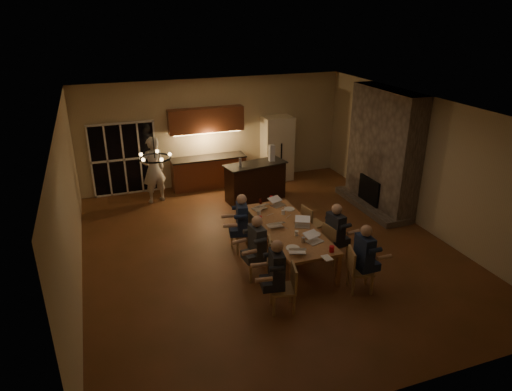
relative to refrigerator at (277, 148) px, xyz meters
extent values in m
plane|color=brown|center=(-1.90, -4.15, -1.00)|extent=(9.00, 9.00, 0.00)
cube|color=#BFB487|center=(-1.90, 0.37, 0.60)|extent=(8.00, 0.04, 3.20)
cube|color=#BFB487|center=(-5.92, -4.15, 0.60)|extent=(0.04, 9.00, 3.20)
cube|color=#BFB487|center=(2.12, -4.15, 0.60)|extent=(0.04, 9.00, 3.20)
cube|color=white|center=(-1.90, -4.15, 2.22)|extent=(8.00, 9.00, 0.04)
cube|color=black|center=(-4.60, 0.32, 0.05)|extent=(1.86, 0.08, 2.10)
cube|color=#6F6257|center=(1.80, -2.95, 0.60)|extent=(0.58, 2.50, 3.20)
cube|color=beige|center=(0.00, 0.00, 0.00)|extent=(0.90, 0.68, 2.00)
cube|color=#A97243|center=(-1.65, -4.67, -0.62)|extent=(1.10, 2.81, 0.75)
cube|color=black|center=(-1.22, -1.38, -0.46)|extent=(1.83, 0.96, 1.08)
imported|color=silver|center=(-3.90, -0.55, -0.06)|extent=(0.79, 0.64, 1.87)
torus|color=black|center=(-4.37, -5.20, 1.75)|extent=(0.54, 0.54, 0.03)
cylinder|color=white|center=(-1.64, -5.09, -0.20)|extent=(0.08, 0.08, 0.10)
cylinder|color=white|center=(-1.50, -4.05, -0.20)|extent=(0.08, 0.08, 0.10)
cylinder|color=white|center=(-2.02, -3.88, -0.20)|extent=(0.08, 0.08, 0.10)
cylinder|color=#B90C16|center=(-1.29, -5.94, -0.19)|extent=(0.10, 0.10, 0.12)
cylinder|color=#B90C16|center=(-2.13, -4.22, -0.19)|extent=(0.09, 0.09, 0.12)
cylinder|color=#B90C16|center=(-1.47, -3.25, -0.19)|extent=(0.09, 0.09, 0.12)
cylinder|color=#B2B2B7|center=(-1.65, -5.42, -0.19)|extent=(0.07, 0.07, 0.12)
cylinder|color=#3F0F0C|center=(-1.77, -3.31, -0.19)|extent=(0.06, 0.06, 0.12)
cylinder|color=white|center=(-1.26, -5.18, -0.24)|extent=(0.23, 0.23, 0.02)
cylinder|color=white|center=(-1.94, -5.56, -0.24)|extent=(0.27, 0.27, 0.02)
cylinder|color=white|center=(-1.26, -3.85, -0.24)|extent=(0.25, 0.25, 0.02)
cube|color=white|center=(-1.48, -6.12, -0.24)|extent=(0.17, 0.23, 0.01)
cylinder|color=#99999E|center=(-1.69, -1.49, 0.20)|extent=(0.08, 0.08, 0.24)
cube|color=silver|center=(-0.71, -1.31, 0.31)|extent=(0.15, 0.15, 0.46)
camera|label=1|loc=(-5.24, -12.65, 4.12)|focal=32.00mm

